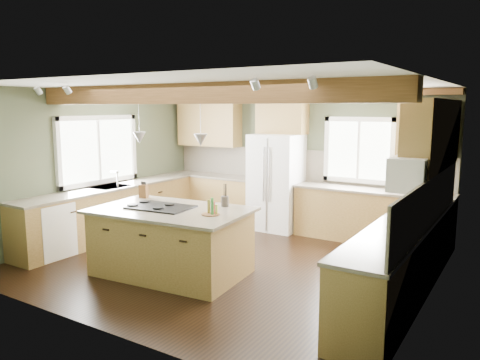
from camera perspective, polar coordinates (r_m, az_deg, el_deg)
The scene contains 37 objects.
floor at distance 7.12m, azimuth -1.54°, elevation -9.98°, with size 5.60×5.60×0.00m, color black.
ceiling at distance 6.74m, azimuth -1.64°, elevation 11.43°, with size 5.60×5.60×0.00m, color silver.
wall_back at distance 8.98m, azimuth 7.28°, elevation 2.42°, with size 5.60×5.60×0.00m, color #454D37.
wall_left at distance 8.66m, azimuth -17.21°, elevation 1.86°, with size 5.00×5.00×0.00m, color #454D37.
wall_right at distance 5.77m, azimuth 22.26°, elevation -1.77°, with size 5.00×5.00×0.00m, color #454D37.
ceiling_beam at distance 6.09m, azimuth -5.88°, elevation 10.44°, with size 5.55×0.26×0.26m, color #513117.
soffit_trim at distance 8.84m, azimuth 7.17°, elevation 10.37°, with size 5.55×0.20×0.10m, color #513117.
backsplash_back at distance 8.98m, azimuth 7.23°, elevation 1.84°, with size 5.58×0.03×0.58m, color brown.
backsplash_right at distance 5.84m, azimuth 22.15°, elevation -2.55°, with size 0.03×3.70×0.58m, color brown.
base_cab_back_left at distance 9.74m, azimuth -3.18°, elevation -2.14°, with size 2.02×0.60×0.88m, color brown.
counter_back_left at distance 9.66m, azimuth -3.20°, elevation 0.54°, with size 2.06×0.64×0.04m, color #483F35.
base_cab_back_right at distance 8.33m, azimuth 15.65°, elevation -4.35°, with size 2.62×0.60×0.88m, color brown.
counter_back_right at distance 8.24m, azimuth 15.79°, elevation -1.24°, with size 2.66×0.64×0.04m, color #483F35.
base_cab_left at distance 8.62m, azimuth -15.39°, elevation -3.91°, with size 0.60×3.70×0.88m, color brown.
counter_left at distance 8.53m, azimuth -15.51°, elevation -0.89°, with size 0.64×3.74×0.04m, color #483F35.
base_cab_right at distance 6.08m, azimuth 19.05°, elevation -9.44°, with size 0.60×3.70×0.88m, color brown.
counter_right at distance 5.96m, azimuth 19.27°, elevation -5.22°, with size 0.64×3.74×0.04m, color #483F35.
upper_cab_back_left at distance 9.78m, azimuth -3.79°, elevation 6.81°, with size 1.40×0.35×0.90m, color brown.
upper_cab_over_fridge at distance 8.90m, azimuth 5.14°, elevation 7.88°, with size 0.96×0.35×0.70m, color brown.
upper_cab_right at distance 6.61m, azimuth 22.46°, elevation 5.18°, with size 0.35×2.20×0.90m, color brown.
upper_cab_back_corner at distance 8.07m, azimuth 21.91°, elevation 5.76°, with size 0.90×0.35×0.90m, color brown.
window_left at distance 8.66m, azimuth -16.95°, elevation 3.53°, with size 0.04×1.60×1.05m, color white.
window_back at distance 8.52m, azimuth 14.31°, elevation 3.56°, with size 1.10×0.04×1.00m, color white.
sink at distance 8.53m, azimuth -15.52°, elevation -0.86°, with size 0.50×0.65×0.03m, color #262628.
faucet at distance 8.38m, azimuth -14.72°, elevation 0.01°, with size 0.02×0.02×0.28m, color #B2B2B7.
dishwasher at distance 7.82m, azimuth -22.37°, elevation -5.64°, with size 0.60×0.60×0.84m, color white.
oven at distance 4.90m, azimuth 15.35°, elevation -13.89°, with size 0.60×0.72×0.84m, color white.
microwave at distance 5.72m, azimuth 20.16°, elevation 0.80°, with size 0.40×0.70×0.38m, color white.
pendant_left at distance 6.65m, azimuth -12.16°, elevation 5.06°, with size 0.18×0.18×0.16m, color #B2B2B7.
pendant_right at distance 6.08m, azimuth -4.82°, elevation 4.89°, with size 0.18×0.18×0.16m, color #B2B2B7.
refrigerator at distance 8.83m, azimuth 4.43°, elevation -0.27°, with size 0.90×0.74×1.80m, color white.
island at distance 6.60m, azimuth -8.36°, elevation -7.57°, with size 1.98×1.21×0.88m, color olive.
island_top at distance 6.49m, azimuth -8.45°, elevation -3.67°, with size 2.12×1.35×0.04m, color #483F35.
cooktop at distance 6.58m, azimuth -9.64°, elevation -3.27°, with size 0.86×0.57×0.02m, color black.
knife_block at distance 7.33m, azimuth -11.67°, elevation -1.34°, with size 0.12×0.09×0.20m, color brown.
utensil_crock at distance 6.57m, azimuth -1.86°, elevation -2.60°, with size 0.11×0.11×0.15m, color #3D3831.
bottle_tray at distance 6.06m, azimuth -3.61°, elevation -3.25°, with size 0.24×0.24×0.22m, color brown, non-canonical shape.
Camera 1 is at (3.73, -5.61, 2.30)m, focal length 35.00 mm.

